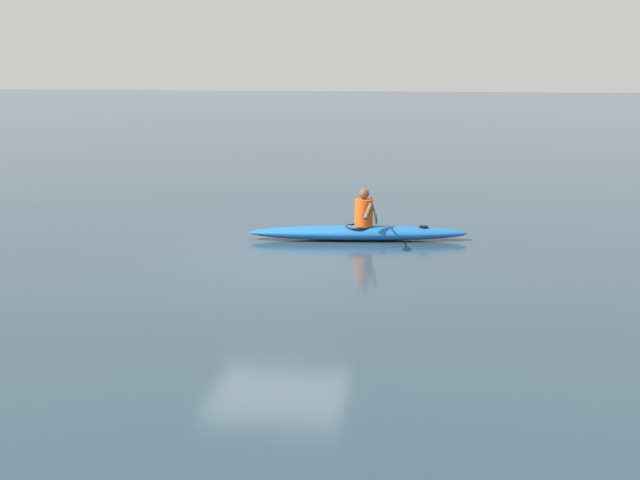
# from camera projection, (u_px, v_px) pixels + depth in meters

# --- Properties ---
(ground_plane) EXTENTS (160.00, 160.00, 0.00)m
(ground_plane) POSITION_uv_depth(u_px,v_px,m) (277.00, 264.00, 14.68)
(ground_plane) COLOR #233847
(kayak) EXTENTS (4.43, 1.10, 0.29)m
(kayak) POSITION_uv_depth(u_px,v_px,m) (358.00, 233.00, 16.63)
(kayak) COLOR #1959A5
(kayak) RESTS_ON ground
(kayaker) EXTENTS (0.55, 2.44, 0.76)m
(kayaker) POSITION_uv_depth(u_px,v_px,m) (365.00, 210.00, 16.53)
(kayaker) COLOR #E04C14
(kayaker) RESTS_ON kayak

